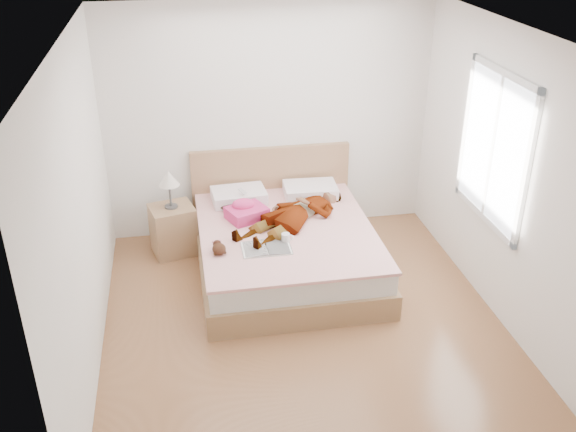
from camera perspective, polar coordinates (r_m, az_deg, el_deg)
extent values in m
plane|color=#55371A|center=(5.96, 1.47, -9.70)|extent=(4.00, 4.00, 0.00)
imported|color=white|center=(6.60, 0.64, 0.52)|extent=(1.53, 1.41, 0.21)
ellipsoid|color=black|center=(6.96, -4.67, 1.29)|extent=(0.51, 0.59, 0.08)
cube|color=silver|center=(6.86, -4.09, 2.21)|extent=(0.09, 0.10, 0.05)
plane|color=white|center=(4.87, 1.84, 15.62)|extent=(4.00, 4.00, 0.00)
plane|color=white|center=(7.11, -1.66, 8.48)|extent=(3.60, 0.00, 3.60)
plane|color=silver|center=(3.64, 8.14, -11.74)|extent=(3.60, 0.00, 3.60)
plane|color=silver|center=(5.25, -17.97, 0.10)|extent=(0.00, 4.00, 4.00)
plane|color=white|center=(5.90, 19.06, 2.91)|extent=(0.00, 4.00, 4.00)
cube|color=white|center=(6.05, 17.83, 5.78)|extent=(0.02, 1.10, 1.30)
cube|color=silver|center=(5.59, 20.44, 3.59)|extent=(0.04, 0.06, 1.42)
cube|color=silver|center=(6.54, 15.59, 7.64)|extent=(0.04, 0.06, 1.42)
cube|color=silver|center=(6.32, 16.97, 0.03)|extent=(0.04, 1.22, 0.06)
cube|color=silver|center=(5.86, 18.78, 11.98)|extent=(0.04, 1.22, 0.06)
cube|color=silver|center=(6.05, 17.80, 5.78)|extent=(0.03, 0.04, 1.30)
cube|color=brown|center=(6.66, -0.15, -3.99)|extent=(1.78, 2.08, 0.26)
cube|color=silver|center=(6.54, -0.16, -2.18)|extent=(1.70, 2.00, 0.22)
cube|color=white|center=(6.48, -0.16, -1.22)|extent=(1.74, 2.04, 0.03)
cube|color=brown|center=(7.37, -1.53, 2.48)|extent=(1.80, 0.07, 1.00)
cube|color=white|center=(7.04, -4.40, 1.82)|extent=(0.61, 0.44, 0.13)
cube|color=white|center=(7.15, 1.99, 2.31)|extent=(0.60, 0.43, 0.13)
cube|color=#EF4189|center=(6.65, -3.68, 0.25)|extent=(0.48, 0.44, 0.13)
ellipsoid|color=#FB4495|center=(6.65, -4.01, 1.05)|extent=(0.23, 0.18, 0.12)
cube|color=white|center=(6.11, -1.94, -2.90)|extent=(0.46, 0.31, 0.01)
cube|color=white|center=(6.09, -3.06, -2.90)|extent=(0.23, 0.31, 0.02)
cube|color=#272727|center=(6.12, -0.83, -2.72)|extent=(0.23, 0.31, 0.02)
cylinder|color=silver|center=(6.20, -0.21, -1.97)|extent=(0.09, 0.09, 0.09)
torus|color=white|center=(6.20, 0.19, -1.93)|extent=(0.07, 0.02, 0.07)
cylinder|color=black|center=(6.18, -0.21, -1.67)|extent=(0.08, 0.08, 0.00)
ellipsoid|color=black|center=(6.03, -6.15, -2.93)|extent=(0.15, 0.16, 0.11)
ellipsoid|color=#F7E9CE|center=(6.02, -6.13, -2.92)|extent=(0.08, 0.09, 0.05)
sphere|color=black|center=(6.10, -6.32, -2.50)|extent=(0.08, 0.08, 0.08)
sphere|color=pink|center=(6.11, -6.65, -2.29)|extent=(0.03, 0.03, 0.03)
sphere|color=#FDA5B8|center=(6.12, -6.10, -2.21)|extent=(0.03, 0.03, 0.03)
ellipsoid|color=black|center=(6.01, -6.50, -3.36)|extent=(0.04, 0.05, 0.03)
ellipsoid|color=black|center=(6.02, -5.63, -3.23)|extent=(0.04, 0.05, 0.03)
cube|color=brown|center=(7.06, -10.15, -1.22)|extent=(0.53, 0.49, 0.55)
cylinder|color=#484848|center=(6.93, -10.34, 0.85)|extent=(0.17, 0.17, 0.02)
cylinder|color=#484848|center=(6.87, -10.44, 1.89)|extent=(0.03, 0.03, 0.28)
cone|color=silver|center=(6.79, -10.57, 3.33)|extent=(0.26, 0.26, 0.16)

